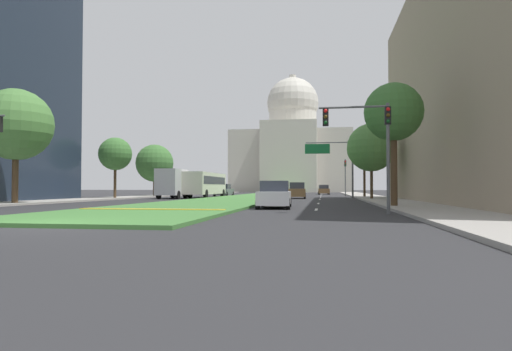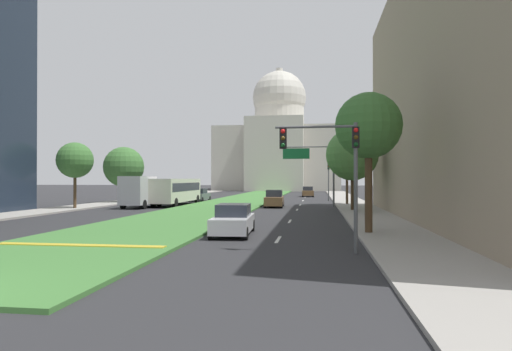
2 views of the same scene
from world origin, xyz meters
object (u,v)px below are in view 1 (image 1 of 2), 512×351
Objects in this scene: box_truck_delivery at (174,183)px; street_tree_left_mid at (115,154)px; overhead_guide_sign at (335,157)px; traffic_light_far_right at (345,173)px; capitol_building at (293,150)px; street_tree_right_far at (364,149)px; traffic_light_near_right at (369,133)px; city_bus at (205,183)px; sedan_distant at (224,190)px; street_tree_right_near at (393,113)px; sedan_lead_stopped at (275,195)px; sedan_far_horizon at (324,190)px; street_tree_left_far at (155,163)px; sedan_midblock at (297,191)px; street_tree_right_mid at (371,148)px; street_tree_left_near at (16,125)px.

street_tree_left_mid is at bearing -148.08° from box_truck_delivery.
overhead_guide_sign is 1.01× the size of street_tree_left_mid.
street_tree_left_mid is at bearing -162.84° from overhead_guide_sign.
capitol_building is at bearing 101.42° from traffic_light_far_right.
box_truck_delivery is at bearing -161.20° from street_tree_right_far.
capitol_building reaches higher than box_truck_delivery.
box_truck_delivery is at bearing 126.44° from traffic_light_near_right.
capitol_building is 2.94× the size of city_bus.
street_tree_right_far reaches higher than traffic_light_far_right.
sedan_distant is at bearing -95.12° from capitol_building.
street_tree_right_near is 8.68m from sedan_lead_stopped.
box_truck_delivery is (-18.41, 24.94, -2.12)m from traffic_light_near_right.
street_tree_right_near is at bearing -42.88° from box_truck_delivery.
traffic_light_far_right is 1.15× the size of sedan_far_horizon.
street_tree_left_far is 0.87× the size of street_tree_right_far.
street_tree_right_far is at bearing 85.32° from traffic_light_near_right.
sedan_distant is 8.99m from city_bus.
traffic_light_near_right is 1.00× the size of traffic_light_far_right.
traffic_light_far_right is at bearing 66.20° from sedan_midblock.
traffic_light_near_right is 0.80× the size of overhead_guide_sign.
street_tree_right_far is at bearing -18.39° from sedan_distant.
street_tree_right_far is 22.60m from box_truck_delivery.
sedan_lead_stopped is (18.67, -16.63, -3.95)m from street_tree_left_mid.
traffic_light_far_right is 0.69× the size of street_tree_right_mid.
street_tree_right_mid reaches higher than sedan_lead_stopped.
box_truck_delivery is (-21.04, -7.16, -4.07)m from street_tree_right_far.
box_truck_delivery reaches higher than sedan_distant.
traffic_light_near_right is 1.15× the size of sedan_far_horizon.
street_tree_right_near is 28.17m from box_truck_delivery.
street_tree_right_near is at bearing 71.35° from traffic_light_near_right.
street_tree_right_near is 0.68× the size of city_bus.
traffic_light_near_right is 1.10× the size of sedan_midblock.
street_tree_right_mid reaches higher than city_bus.
street_tree_left_near is 26.44m from street_tree_left_far.
city_bus is at bearing -94.63° from capitol_building.
street_tree_right_near is (2.96, -22.70, 1.07)m from overhead_guide_sign.
traffic_light_near_right is at bearing -15.59° from street_tree_left_near.
sedan_distant is (-10.91, 33.29, 0.03)m from sedan_lead_stopped.
overhead_guide_sign is 1.02× the size of box_truck_delivery.
street_tree_left_far is at bearing 133.91° from street_tree_right_near.
street_tree_right_far is at bearing 8.32° from city_bus.
street_tree_right_near reaches higher than sedan_distant.
traffic_light_near_right reaches higher than box_truck_delivery.
capitol_building reaches higher than street_tree_left_mid.
street_tree_right_far is 20.21m from sedan_distant.
street_tree_left_far is 1.52× the size of sedan_far_horizon.
street_tree_right_near is at bearing -82.19° from capitol_building.
street_tree_left_mid is 11.37m from street_tree_left_far.
street_tree_right_mid reaches higher than box_truck_delivery.
city_bus is (2.25, 4.42, 0.09)m from box_truck_delivery.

